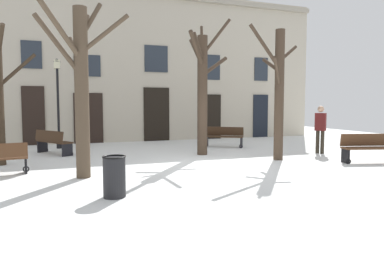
{
  "coord_description": "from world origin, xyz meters",
  "views": [
    {
      "loc": [
        -3.73,
        -9.39,
        1.88
      ],
      "look_at": [
        0.0,
        1.52,
        1.07
      ],
      "focal_mm": 31.11,
      "sensor_mm": 36.0,
      "label": 1
    }
  ],
  "objects_px": {
    "streetlamp": "(58,94)",
    "bench_near_lamp": "(53,142)",
    "tree_center": "(81,84)",
    "person_near_bench": "(320,127)",
    "tree_right_of_center": "(278,89)",
    "litter_bin": "(114,176)",
    "bench_by_litter_bin": "(367,148)",
    "bench_far_corner": "(224,136)",
    "tree_near_facade": "(203,86)"
  },
  "relations": [
    {
      "from": "litter_bin",
      "to": "bench_far_corner",
      "type": "distance_m",
      "value": 8.61
    },
    {
      "from": "streetlamp",
      "to": "bench_near_lamp",
      "type": "bearing_deg",
      "value": -94.3
    },
    {
      "from": "tree_right_of_center",
      "to": "streetlamp",
      "type": "relative_size",
      "value": 1.17
    },
    {
      "from": "bench_far_corner",
      "to": "bench_near_lamp",
      "type": "bearing_deg",
      "value": -145.43
    },
    {
      "from": "streetlamp",
      "to": "bench_by_litter_bin",
      "type": "xyz_separation_m",
      "value": [
        9.7,
        -6.98,
        -1.87
      ]
    },
    {
      "from": "streetlamp",
      "to": "tree_center",
      "type": "bearing_deg",
      "value": -82.05
    },
    {
      "from": "bench_near_lamp",
      "to": "bench_far_corner",
      "type": "height_order",
      "value": "bench_near_lamp"
    },
    {
      "from": "streetlamp",
      "to": "bench_far_corner",
      "type": "bearing_deg",
      "value": -14.89
    },
    {
      "from": "bench_by_litter_bin",
      "to": "bench_near_lamp",
      "type": "distance_m",
      "value": 11.13
    },
    {
      "from": "streetlamp",
      "to": "bench_far_corner",
      "type": "xyz_separation_m",
      "value": [
        6.94,
        -1.84,
        -1.88
      ]
    },
    {
      "from": "bench_near_lamp",
      "to": "tree_right_of_center",
      "type": "bearing_deg",
      "value": -151.25
    },
    {
      "from": "bench_by_litter_bin",
      "to": "bench_near_lamp",
      "type": "bearing_deg",
      "value": 165.88
    },
    {
      "from": "tree_center",
      "to": "streetlamp",
      "type": "bearing_deg",
      "value": 97.95
    },
    {
      "from": "tree_right_of_center",
      "to": "person_near_bench",
      "type": "relative_size",
      "value": 2.45
    },
    {
      "from": "tree_right_of_center",
      "to": "bench_far_corner",
      "type": "height_order",
      "value": "tree_right_of_center"
    },
    {
      "from": "litter_bin",
      "to": "bench_near_lamp",
      "type": "height_order",
      "value": "bench_near_lamp"
    },
    {
      "from": "tree_center",
      "to": "tree_right_of_center",
      "type": "bearing_deg",
      "value": 7.36
    },
    {
      "from": "tree_right_of_center",
      "to": "tree_center",
      "type": "bearing_deg",
      "value": -172.64
    },
    {
      "from": "streetlamp",
      "to": "litter_bin",
      "type": "xyz_separation_m",
      "value": [
        1.48,
        -8.51,
        -1.92
      ]
    },
    {
      "from": "tree_right_of_center",
      "to": "bench_near_lamp",
      "type": "height_order",
      "value": "tree_right_of_center"
    },
    {
      "from": "tree_near_facade",
      "to": "tree_center",
      "type": "height_order",
      "value": "tree_near_facade"
    },
    {
      "from": "person_near_bench",
      "to": "streetlamp",
      "type": "bearing_deg",
      "value": -151.62
    },
    {
      "from": "streetlamp",
      "to": "bench_near_lamp",
      "type": "relative_size",
      "value": 2.13
    },
    {
      "from": "streetlamp",
      "to": "bench_near_lamp",
      "type": "xyz_separation_m",
      "value": [
        -0.13,
        -1.76,
        -1.87
      ]
    },
    {
      "from": "tree_near_facade",
      "to": "bench_by_litter_bin",
      "type": "distance_m",
      "value": 5.96
    },
    {
      "from": "person_near_bench",
      "to": "bench_by_litter_bin",
      "type": "bearing_deg",
      "value": -32.74
    },
    {
      "from": "streetlamp",
      "to": "litter_bin",
      "type": "distance_m",
      "value": 8.85
    },
    {
      "from": "tree_right_of_center",
      "to": "bench_near_lamp",
      "type": "relative_size",
      "value": 2.49
    },
    {
      "from": "tree_center",
      "to": "person_near_bench",
      "type": "height_order",
      "value": "tree_center"
    },
    {
      "from": "tree_center",
      "to": "litter_bin",
      "type": "relative_size",
      "value": 5.41
    },
    {
      "from": "tree_center",
      "to": "person_near_bench",
      "type": "distance_m",
      "value": 8.97
    },
    {
      "from": "tree_center",
      "to": "tree_near_facade",
      "type": "bearing_deg",
      "value": 32.3
    },
    {
      "from": "bench_near_lamp",
      "to": "bench_far_corner",
      "type": "bearing_deg",
      "value": -124.64
    },
    {
      "from": "bench_by_litter_bin",
      "to": "streetlamp",
      "type": "bearing_deg",
      "value": 158.1
    },
    {
      "from": "litter_bin",
      "to": "tree_right_of_center",
      "type": "bearing_deg",
      "value": 27.01
    },
    {
      "from": "tree_near_facade",
      "to": "tree_right_of_center",
      "type": "xyz_separation_m",
      "value": [
        2.02,
        -1.92,
        -0.16
      ]
    },
    {
      "from": "bench_near_lamp",
      "to": "litter_bin",
      "type": "bearing_deg",
      "value": 159.45
    },
    {
      "from": "litter_bin",
      "to": "bench_by_litter_bin",
      "type": "bearing_deg",
      "value": 10.51
    },
    {
      "from": "litter_bin",
      "to": "bench_by_litter_bin",
      "type": "relative_size",
      "value": 0.49
    },
    {
      "from": "bench_far_corner",
      "to": "bench_by_litter_bin",
      "type": "bearing_deg",
      "value": -26.47
    },
    {
      "from": "streetlamp",
      "to": "bench_by_litter_bin",
      "type": "distance_m",
      "value": 12.1
    },
    {
      "from": "streetlamp",
      "to": "bench_far_corner",
      "type": "distance_m",
      "value": 7.42
    },
    {
      "from": "streetlamp",
      "to": "bench_by_litter_bin",
      "type": "relative_size",
      "value": 2.24
    },
    {
      "from": "litter_bin",
      "to": "tree_center",
      "type": "bearing_deg",
      "value": 105.46
    },
    {
      "from": "streetlamp",
      "to": "litter_bin",
      "type": "bearing_deg",
      "value": -80.14
    },
    {
      "from": "tree_center",
      "to": "bench_near_lamp",
      "type": "bearing_deg",
      "value": 102.5
    },
    {
      "from": "tree_right_of_center",
      "to": "tree_near_facade",
      "type": "bearing_deg",
      "value": 136.45
    },
    {
      "from": "tree_center",
      "to": "bench_by_litter_bin",
      "type": "distance_m",
      "value": 9.04
    },
    {
      "from": "tree_center",
      "to": "bench_near_lamp",
      "type": "height_order",
      "value": "tree_center"
    },
    {
      "from": "tree_near_facade",
      "to": "streetlamp",
      "type": "distance_m",
      "value": 6.38
    }
  ]
}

